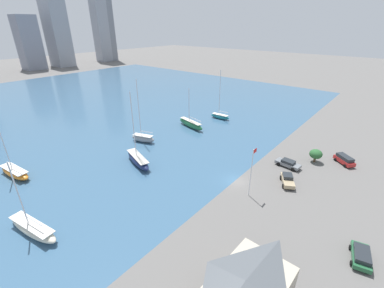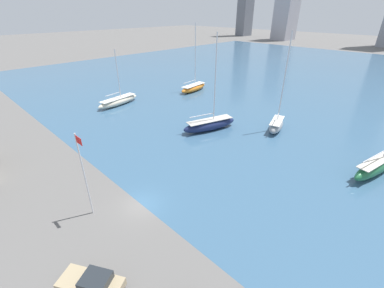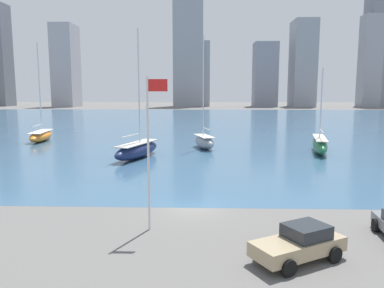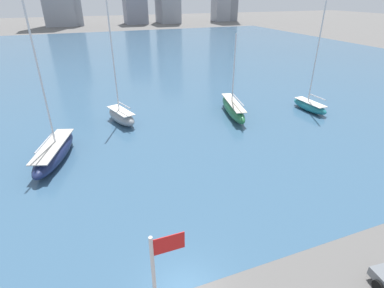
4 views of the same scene
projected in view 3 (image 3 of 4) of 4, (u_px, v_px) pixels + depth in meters
name	position (u px, v px, depth m)	size (l,w,h in m)	color
ground_plane	(194.00, 208.00, 26.79)	(500.00, 500.00, 0.00)	#605E5B
harbor_water	(201.00, 123.00, 96.05)	(180.00, 140.00, 0.00)	#385B7A
flag_pole	(149.00, 147.00, 21.94)	(1.24, 0.14, 9.14)	silver
distant_city_skyline	(227.00, 57.00, 194.80)	(207.91, 21.14, 64.38)	slate
sailboat_orange	(41.00, 135.00, 62.19)	(3.55, 9.37, 16.07)	orange
sailboat_gray	(204.00, 141.00, 54.12)	(3.88, 6.71, 16.05)	gray
sailboat_green	(320.00, 144.00, 50.67)	(4.03, 10.58, 11.36)	#236B3D
sailboat_navy	(137.00, 150.00, 46.50)	(5.35, 10.31, 15.82)	#19234C
parked_pickup_tan	(300.00, 243.00, 18.40)	(5.09, 4.04, 1.77)	tan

